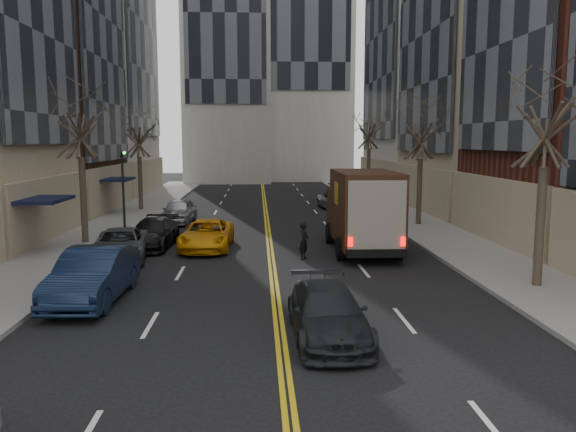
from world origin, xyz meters
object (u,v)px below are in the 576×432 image
(pedestrian, at_px, (304,241))
(ups_truck, at_px, (363,211))
(observer_sedan, at_px, (328,313))
(taxi, at_px, (207,235))

(pedestrian, bearing_deg, ups_truck, -37.96)
(ups_truck, height_order, pedestrian, ups_truck)
(ups_truck, bearing_deg, observer_sedan, -104.31)
(ups_truck, relative_size, observer_sedan, 1.48)
(observer_sedan, bearing_deg, pedestrian, 87.50)
(taxi, xyz_separation_m, pedestrian, (4.28, -2.48, 0.13))
(taxi, relative_size, pedestrian, 3.02)
(pedestrian, bearing_deg, taxi, 83.51)
(observer_sedan, distance_m, pedestrian, 9.47)
(observer_sedan, xyz_separation_m, taxi, (-4.10, 11.95, 0.02))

